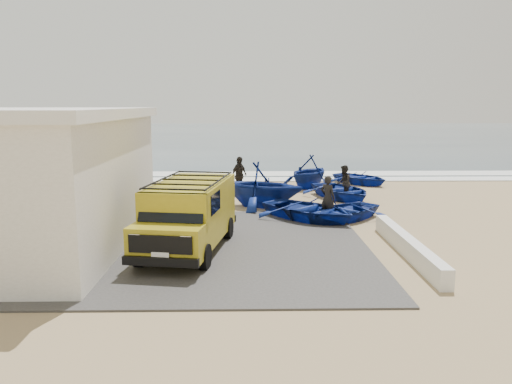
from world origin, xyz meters
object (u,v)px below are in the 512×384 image
object	(u,v)px
parapet	(408,246)
van	(189,213)
boat_mid_right	(341,190)
boat_far_left	(309,171)
fisherman_front	(328,198)
fisherman_middle	(344,183)
fisherman_back	(239,175)
boat_near_right	(343,211)
boat_near_left	(309,210)
boat_mid_left	(261,185)
boat_far_right	(360,178)

from	to	relation	value
parapet	van	bearing A→B (deg)	174.37
boat_mid_right	boat_far_left	bearing A→B (deg)	87.05
boat_mid_right	fisherman_front	bearing A→B (deg)	-130.27
fisherman_middle	fisherman_front	bearing A→B (deg)	-3.69
parapet	fisherman_back	size ratio (longest dim) A/B	3.20
boat_far_left	fisherman_front	world-z (taller)	boat_far_left
parapet	boat_near_right	xyz separation A→B (m)	(-1.05, 4.60, 0.08)
boat_far_left	boat_mid_right	bearing A→B (deg)	-35.71
boat_near_left	fisherman_back	world-z (taller)	fisherman_back
boat_mid_left	boat_mid_right	size ratio (longest dim) A/B	0.97
boat_near_right	boat_mid_left	size ratio (longest dim) A/B	0.92
van	fisherman_middle	xyz separation A→B (m)	(6.29, 8.04, -0.35)
boat_mid_left	fisherman_middle	world-z (taller)	boat_mid_left
boat_near_left	boat_mid_right	xyz separation A→B (m)	(2.09, 4.41, -0.01)
fisherman_front	fisherman_back	xyz separation A→B (m)	(-3.52, 5.61, 0.08)
boat_near_left	fisherman_middle	size ratio (longest dim) A/B	2.45
fisherman_front	boat_far_right	bearing A→B (deg)	-67.29
parapet	boat_mid_left	world-z (taller)	boat_mid_left
fisherman_front	parapet	bearing A→B (deg)	152.30
boat_far_left	parapet	bearing A→B (deg)	-48.90
parapet	boat_near_right	size ratio (longest dim) A/B	1.74
boat_mid_right	boat_far_left	xyz separation A→B (m)	(-1.15, 3.16, 0.49)
boat_mid_left	boat_far_right	distance (m)	8.49
fisherman_back	parapet	bearing A→B (deg)	-114.92
boat_near_right	fisherman_middle	size ratio (longest dim) A/B	2.10
boat_mid_left	van	bearing A→B (deg)	-175.07
boat_mid_right	fisherman_back	bearing A→B (deg)	141.71
boat_far_left	boat_far_right	xyz separation A→B (m)	(3.05, 1.20, -0.54)
boat_far_left	fisherman_front	distance (m)	7.43
boat_near_right	boat_mid_left	world-z (taller)	boat_mid_left
boat_near_left	boat_near_right	distance (m)	1.34
boat_near_left	boat_mid_right	bearing A→B (deg)	19.99
fisherman_back	boat_mid_right	bearing A→B (deg)	-66.81
fisherman_middle	fisherman_back	bearing A→B (deg)	-92.93
parapet	boat_far_left	world-z (taller)	boat_far_left
fisherman_back	fisherman_front	bearing A→B (deg)	-109.31
parapet	boat_near_left	distance (m)	5.17
boat_far_right	fisherman_middle	distance (m)	5.04
parapet	boat_far_right	xyz separation A→B (m)	(1.61, 13.35, 0.08)
fisherman_back	boat_mid_left	bearing A→B (deg)	-123.83
boat_far_left	boat_far_right	distance (m)	3.32
boat_mid_right	boat_far_right	size ratio (longest dim) A/B	1.14
van	boat_mid_right	xyz separation A→B (m)	(6.24, 8.35, -0.77)
boat_far_left	boat_far_right	world-z (taller)	boat_far_left
boat_far_right	boat_far_left	bearing A→B (deg)	163.80
fisherman_middle	parapet	bearing A→B (deg)	17.18
van	fisherman_front	distance (m)	6.38
boat_near_right	boat_far_right	distance (m)	9.15
boat_near_left	boat_mid_left	size ratio (longest dim) A/B	1.07
van	parapet	bearing A→B (deg)	3.66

